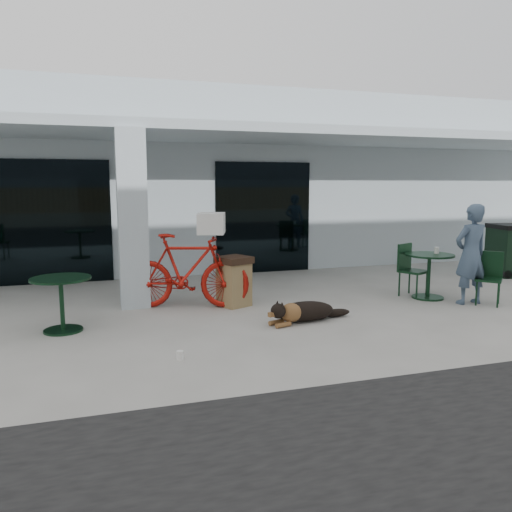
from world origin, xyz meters
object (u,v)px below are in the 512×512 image
object	(u,v)px
dog	(305,310)
cafe_table_far	(429,276)
bicycle	(186,271)
cafe_table_near	(62,305)
cafe_chair_far_b	(489,279)
trash_receptacle	(234,281)
person	(471,254)
cafe_chair_far_a	(414,270)
wheeled_bin	(509,250)

from	to	relation	value
dog	cafe_table_far	distance (m)	3.02
bicycle	cafe_table_far	size ratio (longest dim) A/B	2.41
cafe_table_near	cafe_chair_far_b	bearing A→B (deg)	-4.20
dog	cafe_table_near	xyz separation A→B (m)	(-3.64, 0.59, 0.22)
bicycle	trash_receptacle	size ratio (longest dim) A/B	2.46
trash_receptacle	cafe_chair_far_b	bearing A→B (deg)	-16.36
cafe_table_near	cafe_table_far	world-z (taller)	cafe_table_far
dog	bicycle	bearing A→B (deg)	121.94
dog	person	distance (m)	3.41
cafe_chair_far_a	wheeled_bin	bearing A→B (deg)	-5.99
dog	cafe_chair_far_b	size ratio (longest dim) A/B	1.17
dog	cafe_chair_far_b	bearing A→B (deg)	-15.53
person	wheeled_bin	xyz separation A→B (m)	(2.92, 2.09, -0.30)
cafe_table_near	cafe_chair_far_b	distance (m)	7.27
dog	wheeled_bin	size ratio (longest dim) A/B	0.92
cafe_table_far	person	xyz separation A→B (m)	(0.43, -0.60, 0.48)
bicycle	trash_receptacle	distance (m)	0.87
cafe_table_far	person	world-z (taller)	person
cafe_chair_far_a	cafe_chair_far_b	world-z (taller)	cafe_chair_far_a
bicycle	person	bearing A→B (deg)	-86.60
bicycle	cafe_chair_far_a	bearing A→B (deg)	-77.95
bicycle	cafe_chair_far_a	distance (m)	4.38
bicycle	dog	xyz separation A→B (m)	(1.64, -1.46, -0.47)
dog	trash_receptacle	size ratio (longest dim) A/B	1.26
bicycle	trash_receptacle	xyz separation A→B (m)	(0.84, -0.10, -0.21)
dog	cafe_table_far	world-z (taller)	cafe_table_far
cafe_table_far	wheeled_bin	size ratio (longest dim) A/B	0.74
cafe_chair_far_a	trash_receptacle	world-z (taller)	cafe_chair_far_a
bicycle	cafe_chair_far_b	size ratio (longest dim) A/B	2.29
cafe_table_near	wheeled_bin	distance (m)	10.04
person	wheeled_bin	size ratio (longest dim) A/B	1.49
cafe_table_near	wheeled_bin	size ratio (longest dim) A/B	0.71
cafe_table_near	trash_receptacle	bearing A→B (deg)	15.07
bicycle	wheeled_bin	bearing A→B (deg)	-66.47
cafe_chair_far_a	cafe_chair_far_b	size ratio (longest dim) A/B	1.06
cafe_chair_far_a	person	xyz separation A→B (m)	(0.61, -0.83, 0.40)
cafe_chair_far_a	wheeled_bin	size ratio (longest dim) A/B	0.83
cafe_table_far	cafe_chair_far_a	world-z (taller)	cafe_chair_far_a
bicycle	person	world-z (taller)	person
cafe_table_near	cafe_chair_far_a	distance (m)	6.38
cafe_table_near	cafe_chair_far_a	world-z (taller)	cafe_chair_far_a
bicycle	wheeled_bin	distance (m)	7.94
person	trash_receptacle	size ratio (longest dim) A/B	2.04
dog	cafe_table_far	xyz separation A→B (m)	(2.90, 0.82, 0.24)
cafe_chair_far_a	cafe_chair_far_b	bearing A→B (deg)	-73.96
cafe_table_near	person	bearing A→B (deg)	-3.00
person	trash_receptacle	xyz separation A→B (m)	(-4.13, 1.13, -0.47)
bicycle	dog	distance (m)	2.24
dog	trash_receptacle	world-z (taller)	trash_receptacle
person	wheeled_bin	world-z (taller)	person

